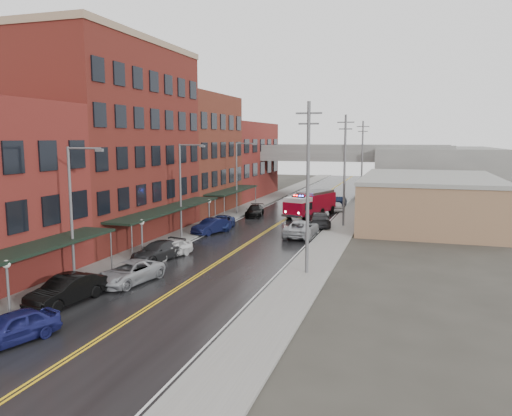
# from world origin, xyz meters

# --- Properties ---
(ground) EXTENTS (220.00, 220.00, 0.00)m
(ground) POSITION_xyz_m (0.00, 0.00, 0.00)
(ground) COLOR #2D2B26
(ground) RESTS_ON ground
(road) EXTENTS (11.00, 160.00, 0.02)m
(road) POSITION_xyz_m (0.00, 30.00, 0.01)
(road) COLOR black
(road) RESTS_ON ground
(sidewalk_left) EXTENTS (3.00, 160.00, 0.15)m
(sidewalk_left) POSITION_xyz_m (-7.30, 30.00, 0.07)
(sidewalk_left) COLOR slate
(sidewalk_left) RESTS_ON ground
(sidewalk_right) EXTENTS (3.00, 160.00, 0.15)m
(sidewalk_right) POSITION_xyz_m (7.30, 30.00, 0.07)
(sidewalk_right) COLOR slate
(sidewalk_right) RESTS_ON ground
(curb_left) EXTENTS (0.30, 160.00, 0.15)m
(curb_left) POSITION_xyz_m (-5.65, 30.00, 0.07)
(curb_left) COLOR gray
(curb_left) RESTS_ON ground
(curb_right) EXTENTS (0.30, 160.00, 0.15)m
(curb_right) POSITION_xyz_m (5.65, 30.00, 0.07)
(curb_right) COLOR gray
(curb_right) RESTS_ON ground
(brick_building_b) EXTENTS (9.00, 20.00, 18.00)m
(brick_building_b) POSITION_xyz_m (-13.30, 23.00, 9.00)
(brick_building_b) COLOR #5A1A17
(brick_building_b) RESTS_ON ground
(brick_building_c) EXTENTS (9.00, 15.00, 15.00)m
(brick_building_c) POSITION_xyz_m (-13.30, 40.50, 7.50)
(brick_building_c) COLOR #5D261C
(brick_building_c) RESTS_ON ground
(brick_building_far) EXTENTS (9.00, 20.00, 12.00)m
(brick_building_far) POSITION_xyz_m (-13.30, 58.00, 6.00)
(brick_building_far) COLOR maroon
(brick_building_far) RESTS_ON ground
(tan_building) EXTENTS (14.00, 22.00, 5.00)m
(tan_building) POSITION_xyz_m (16.00, 40.00, 2.50)
(tan_building) COLOR #8D6A4C
(tan_building) RESTS_ON ground
(right_far_block) EXTENTS (18.00, 30.00, 8.00)m
(right_far_block) POSITION_xyz_m (18.00, 70.00, 4.00)
(right_far_block) COLOR slate
(right_far_block) RESTS_ON ground
(awning_0) EXTENTS (2.60, 16.00, 3.09)m
(awning_0) POSITION_xyz_m (-7.49, 4.00, 2.99)
(awning_0) COLOR black
(awning_0) RESTS_ON ground
(awning_1) EXTENTS (2.60, 18.00, 3.09)m
(awning_1) POSITION_xyz_m (-7.49, 23.00, 2.99)
(awning_1) COLOR black
(awning_1) RESTS_ON ground
(awning_2) EXTENTS (2.60, 13.00, 3.09)m
(awning_2) POSITION_xyz_m (-7.49, 40.50, 2.99)
(awning_2) COLOR black
(awning_2) RESTS_ON ground
(globe_lamp_0) EXTENTS (0.44, 0.44, 3.12)m
(globe_lamp_0) POSITION_xyz_m (-6.40, 2.00, 2.31)
(globe_lamp_0) COLOR #59595B
(globe_lamp_0) RESTS_ON ground
(globe_lamp_1) EXTENTS (0.44, 0.44, 3.12)m
(globe_lamp_1) POSITION_xyz_m (-6.40, 16.00, 2.31)
(globe_lamp_1) COLOR #59595B
(globe_lamp_1) RESTS_ON ground
(globe_lamp_2) EXTENTS (0.44, 0.44, 3.12)m
(globe_lamp_2) POSITION_xyz_m (-6.40, 30.00, 2.31)
(globe_lamp_2) COLOR #59595B
(globe_lamp_2) RESTS_ON ground
(street_lamp_0) EXTENTS (2.64, 0.22, 9.00)m
(street_lamp_0) POSITION_xyz_m (-6.55, 8.00, 5.19)
(street_lamp_0) COLOR #59595B
(street_lamp_0) RESTS_ON ground
(street_lamp_1) EXTENTS (2.64, 0.22, 9.00)m
(street_lamp_1) POSITION_xyz_m (-6.55, 24.00, 5.19)
(street_lamp_1) COLOR #59595B
(street_lamp_1) RESTS_ON ground
(street_lamp_2) EXTENTS (2.64, 0.22, 9.00)m
(street_lamp_2) POSITION_xyz_m (-6.55, 40.00, 5.19)
(street_lamp_2) COLOR #59595B
(street_lamp_2) RESTS_ON ground
(utility_pole_0) EXTENTS (1.80, 0.24, 12.00)m
(utility_pole_0) POSITION_xyz_m (7.20, 15.00, 6.31)
(utility_pole_0) COLOR #59595B
(utility_pole_0) RESTS_ON ground
(utility_pole_1) EXTENTS (1.80, 0.24, 12.00)m
(utility_pole_1) POSITION_xyz_m (7.20, 35.00, 6.31)
(utility_pole_1) COLOR #59595B
(utility_pole_1) RESTS_ON ground
(utility_pole_2) EXTENTS (1.80, 0.24, 12.00)m
(utility_pole_2) POSITION_xyz_m (7.20, 55.00, 6.31)
(utility_pole_2) COLOR #59595B
(utility_pole_2) RESTS_ON ground
(overpass) EXTENTS (40.00, 10.00, 7.50)m
(overpass) POSITION_xyz_m (0.00, 62.00, 5.99)
(overpass) COLOR slate
(overpass) RESTS_ON ground
(fire_truck) EXTENTS (5.39, 8.74, 3.04)m
(fire_truck) POSITION_xyz_m (2.35, 41.11, 1.65)
(fire_truck) COLOR #A90720
(fire_truck) RESTS_ON ground
(parked_car_left_0) EXTENTS (3.11, 4.75, 1.50)m
(parked_car_left_0) POSITION_xyz_m (-3.60, -0.80, 0.75)
(parked_car_left_0) COLOR #161853
(parked_car_left_0) RESTS_ON ground
(parked_car_left_1) EXTENTS (2.45, 5.19, 1.64)m
(parked_car_left_1) POSITION_xyz_m (-4.85, 4.70, 0.82)
(parked_car_left_1) COLOR black
(parked_car_left_1) RESTS_ON ground
(parked_car_left_2) EXTENTS (3.29, 5.55, 1.45)m
(parked_car_left_2) POSITION_xyz_m (-3.60, 9.41, 0.72)
(parked_car_left_2) COLOR gray
(parked_car_left_2) RESTS_ON ground
(parked_car_left_3) EXTENTS (3.19, 5.32, 1.44)m
(parked_car_left_3) POSITION_xyz_m (-4.85, 15.70, 0.72)
(parked_car_left_3) COLOR #232426
(parked_car_left_3) RESTS_ON ground
(parked_car_left_4) EXTENTS (2.93, 4.54, 1.44)m
(parked_car_left_4) POSITION_xyz_m (-4.39, 16.80, 0.72)
(parked_car_left_4) COLOR silver
(parked_car_left_4) RESTS_ON ground
(parked_car_left_5) EXTENTS (2.95, 4.86, 1.51)m
(parked_car_left_5) POSITION_xyz_m (-5.00, 27.20, 0.76)
(parked_car_left_5) COLOR black
(parked_car_left_5) RESTS_ON ground
(parked_car_left_6) EXTENTS (3.10, 5.30, 1.39)m
(parked_car_left_6) POSITION_xyz_m (-5.00, 29.89, 0.69)
(parked_car_left_6) COLOR navy
(parked_car_left_6) RESTS_ON ground
(parked_car_left_7) EXTENTS (2.64, 4.97, 1.37)m
(parked_car_left_7) POSITION_xyz_m (-4.18, 39.20, 0.69)
(parked_car_left_7) COLOR black
(parked_car_left_7) RESTS_ON ground
(parked_car_right_0) EXTENTS (2.73, 5.91, 1.64)m
(parked_car_right_0) POSITION_xyz_m (4.01, 28.20, 0.82)
(parked_car_right_0) COLOR #A0A3A8
(parked_car_right_0) RESTS_ON ground
(parked_car_right_1) EXTENTS (3.44, 6.03, 1.65)m
(parked_car_right_1) POSITION_xyz_m (4.72, 34.20, 0.82)
(parked_car_right_1) COLOR #242426
(parked_car_right_1) RESTS_ON ground
(parked_car_right_2) EXTENTS (2.58, 4.23, 1.35)m
(parked_car_right_2) POSITION_xyz_m (4.84, 46.20, 0.67)
(parked_car_right_2) COLOR silver
(parked_car_right_2) RESTS_ON ground
(parked_car_right_3) EXTENTS (1.50, 4.25, 1.40)m
(parked_car_right_3) POSITION_xyz_m (4.59, 51.60, 0.70)
(parked_car_right_3) COLOR black
(parked_car_right_3) RESTS_ON ground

